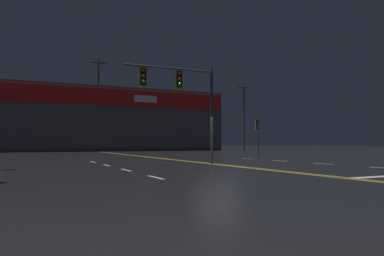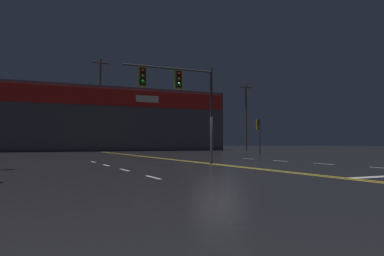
# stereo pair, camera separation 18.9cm
# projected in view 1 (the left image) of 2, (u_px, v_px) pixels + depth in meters

# --- Properties ---
(ground_plane) EXTENTS (200.00, 200.00, 0.00)m
(ground_plane) POSITION_uv_depth(u_px,v_px,m) (219.00, 165.00, 19.23)
(ground_plane) COLOR black
(road_markings) EXTENTS (15.92, 60.00, 0.01)m
(road_markings) POSITION_uv_depth(u_px,v_px,m) (256.00, 166.00, 18.14)
(road_markings) COLOR gold
(road_markings) RESTS_ON ground
(traffic_signal_median) EXTENTS (4.88, 0.36, 5.16)m
(traffic_signal_median) POSITION_uv_depth(u_px,v_px,m) (177.00, 88.00, 19.16)
(traffic_signal_median) COLOR #38383D
(traffic_signal_median) RESTS_ON ground
(traffic_signal_corner_northeast) EXTENTS (0.42, 0.36, 3.33)m
(traffic_signal_corner_northeast) POSITION_uv_depth(u_px,v_px,m) (258.00, 129.00, 35.04)
(traffic_signal_corner_northeast) COLOR #38383D
(traffic_signal_corner_northeast) RESTS_ON ground
(building_backdrop) EXTENTS (36.75, 10.23, 8.62)m
(building_backdrop) POSITION_uv_depth(u_px,v_px,m) (90.00, 120.00, 52.70)
(building_backdrop) COLOR #4C4C51
(building_backdrop) RESTS_ON ground
(utility_pole_row) EXTENTS (47.57, 0.26, 12.57)m
(utility_pole_row) POSITION_uv_depth(u_px,v_px,m) (88.00, 104.00, 48.47)
(utility_pole_row) COLOR #4C3828
(utility_pole_row) RESTS_ON ground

